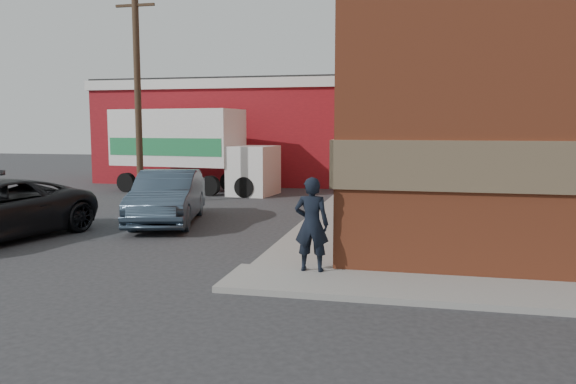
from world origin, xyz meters
The scene contains 7 objects.
ground centered at (0.00, 0.00, 0.00)m, with size 90.00×90.00×0.00m, color #28282B.
sidewalk_west centered at (0.60, 9.00, 0.06)m, with size 1.80×18.00×0.12m, color gray.
warehouse centered at (-6.00, 20.00, 2.81)m, with size 16.30×8.30×5.60m.
utility_pole centered at (-7.50, 9.00, 4.75)m, with size 2.00×0.26×9.00m.
man centered at (1.09, -0.25, 1.09)m, with size 0.71×0.46×1.94m, color black.
sedan centered at (-4.52, 5.06, 0.84)m, with size 1.78×5.10×1.68m, color #344557.
box_truck centered at (-7.07, 13.31, 2.23)m, with size 8.07×3.29×3.87m.
Camera 1 is at (3.09, -11.36, 3.06)m, focal length 35.00 mm.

